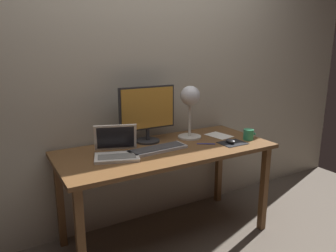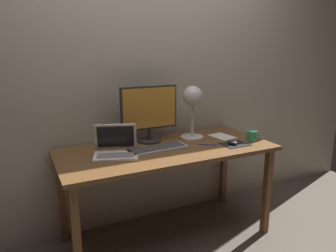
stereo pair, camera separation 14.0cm
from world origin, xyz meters
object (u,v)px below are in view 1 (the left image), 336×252
mouse (230,141)px  coffee_mug (249,135)px  laptop (116,148)px  pen (206,144)px  monitor (147,111)px  desk_lamp (190,101)px  keyboard_main (158,149)px

mouse → coffee_mug: bearing=3.2°
laptop → pen: bearing=-7.4°
mouse → pen: 0.19m
monitor → desk_lamp: monitor is taller
desk_lamp → mouse: desk_lamp is taller
desk_lamp → mouse: 0.45m
monitor → keyboard_main: monitor is taller
laptop → mouse: laptop is taller
keyboard_main → desk_lamp: (0.39, 0.17, 0.29)m
laptop → pen: (0.69, -0.09, -0.06)m
keyboard_main → coffee_mug: (0.77, -0.12, 0.03)m
desk_lamp → mouse: size_ratio=4.47×
laptop → coffee_mug: 1.08m
monitor → keyboard_main: bearing=-98.5°
keyboard_main → laptop: bearing=172.9°
monitor → keyboard_main: 0.33m
laptop → desk_lamp: desk_lamp is taller
desk_lamp → monitor: bearing=169.7°
coffee_mug → pen: (-0.37, 0.06, -0.04)m
desk_lamp → mouse: bearing=-58.0°
coffee_mug → desk_lamp: bearing=143.3°
keyboard_main → laptop: 0.31m
pen → keyboard_main: bearing=172.3°
desk_lamp → laptop: bearing=-169.3°
laptop → pen: 0.70m
keyboard_main → coffee_mug: bearing=-8.7°
keyboard_main → coffee_mug: coffee_mug is taller
monitor → desk_lamp: (0.35, -0.06, 0.06)m
pen → desk_lamp: bearing=91.9°
laptop → coffee_mug: laptop is taller
monitor → pen: (0.36, -0.28, -0.24)m
monitor → keyboard_main: size_ratio=1.03×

